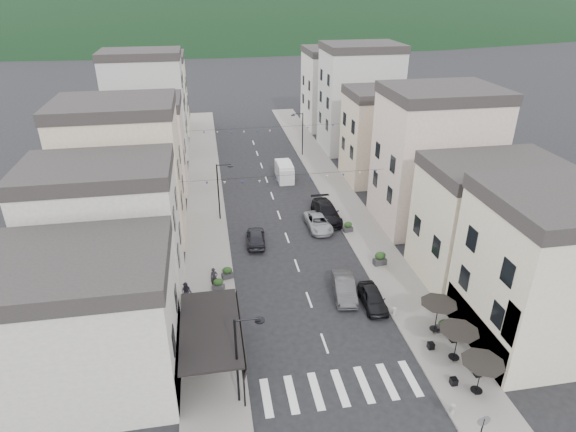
% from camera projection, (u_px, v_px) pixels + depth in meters
% --- Properties ---
extents(ground, '(700.00, 700.00, 0.00)m').
position_uv_depth(ground, '(350.00, 414.00, 27.29)').
color(ground, black).
rests_on(ground, ground).
extents(sidewalk_left, '(4.00, 76.00, 0.12)m').
position_uv_depth(sidewalk_left, '(205.00, 196.00, 54.36)').
color(sidewalk_left, slate).
rests_on(sidewalk_left, ground).
extents(sidewalk_right, '(4.00, 76.00, 0.12)m').
position_uv_depth(sidewalk_right, '(334.00, 188.00, 56.66)').
color(sidewalk_right, slate).
rests_on(sidewalk_right, ground).
extents(hill_backdrop, '(640.00, 360.00, 70.00)m').
position_uv_depth(hill_backdrop, '(209.00, 19.00, 292.11)').
color(hill_backdrop, black).
rests_on(hill_backdrop, ground).
extents(boutique_building, '(12.00, 8.00, 8.00)m').
position_uv_depth(boutique_building, '(68.00, 332.00, 27.56)').
color(boutique_building, '#ACA79E').
rests_on(boutique_building, ground).
extents(bistro_building, '(10.00, 8.00, 10.00)m').
position_uv_depth(bistro_building, '(554.00, 277.00, 30.83)').
color(bistro_building, beige).
rests_on(bistro_building, ground).
extents(boutique_awning, '(3.77, 7.50, 3.28)m').
position_uv_depth(boutique_awning, '(214.00, 328.00, 29.21)').
color(boutique_awning, black).
rests_on(boutique_awning, ground).
extents(buildings_row_left, '(10.20, 54.16, 14.00)m').
position_uv_depth(buildings_row_left, '(139.00, 133.00, 55.68)').
color(buildings_row_left, '#ACA79E').
rests_on(buildings_row_left, ground).
extents(buildings_row_right, '(10.20, 54.16, 14.50)m').
position_uv_depth(buildings_row_right, '(382.00, 122.00, 59.01)').
color(buildings_row_right, beige).
rests_on(buildings_row_right, ground).
extents(cafe_terrace, '(2.50, 8.10, 2.53)m').
position_uv_depth(cafe_terrace, '(458.00, 334.00, 29.90)').
color(cafe_terrace, black).
rests_on(cafe_terrace, ground).
extents(streetlamp_left_near, '(1.70, 0.56, 6.00)m').
position_uv_depth(streetlamp_left_near, '(241.00, 352.00, 26.52)').
color(streetlamp_left_near, black).
rests_on(streetlamp_left_near, ground).
extents(streetlamp_left_far, '(1.70, 0.56, 6.00)m').
position_uv_depth(streetlamp_left_far, '(221.00, 186.00, 47.71)').
color(streetlamp_left_far, black).
rests_on(streetlamp_left_far, ground).
extents(streetlamp_right_far, '(1.70, 0.56, 6.00)m').
position_uv_depth(streetlamp_right_far, '(301.00, 130.00, 65.38)').
color(streetlamp_right_far, black).
rests_on(streetlamp_right_far, ground).
extents(traffic_sign, '(0.70, 0.07, 2.70)m').
position_uv_depth(traffic_sign, '(482.00, 427.00, 24.24)').
color(traffic_sign, black).
rests_on(traffic_sign, ground).
extents(bollards, '(11.66, 10.26, 0.60)m').
position_uv_depth(bollards, '(327.00, 343.00, 31.96)').
color(bollards, gray).
rests_on(bollards, ground).
extents(bunting_near, '(19.00, 0.28, 0.62)m').
position_uv_depth(bunting_near, '(285.00, 179.00, 44.20)').
color(bunting_near, black).
rests_on(bunting_near, ground).
extents(bunting_far, '(19.00, 0.28, 0.62)m').
position_uv_depth(bunting_far, '(263.00, 130.00, 58.33)').
color(bunting_far, black).
rests_on(bunting_far, ground).
extents(parked_car_a, '(1.73, 4.02, 1.35)m').
position_uv_depth(parked_car_a, '(373.00, 298.00, 36.07)').
color(parked_car_a, black).
rests_on(parked_car_a, ground).
extents(parked_car_b, '(2.11, 4.55, 1.45)m').
position_uv_depth(parked_car_b, '(344.00, 288.00, 37.19)').
color(parked_car_b, '#38383B').
rests_on(parked_car_b, ground).
extents(parked_car_c, '(2.27, 4.73, 1.30)m').
position_uv_depth(parked_car_c, '(318.00, 222.00, 47.28)').
color(parked_car_c, gray).
rests_on(parked_car_c, ground).
extents(parked_car_d, '(2.41, 5.73, 1.65)m').
position_uv_depth(parked_car_d, '(326.00, 212.00, 48.98)').
color(parked_car_d, black).
rests_on(parked_car_d, ground).
extents(parked_car_e, '(2.00, 4.26, 1.41)m').
position_uv_depth(parked_car_e, '(256.00, 237.00, 44.46)').
color(parked_car_e, black).
rests_on(parked_car_e, ground).
extents(delivery_van, '(1.86, 4.55, 2.17)m').
position_uv_depth(delivery_van, '(284.00, 171.00, 58.76)').
color(delivery_van, silver).
rests_on(delivery_van, ground).
extents(pedestrian_a, '(0.68, 0.51, 1.68)m').
position_uv_depth(pedestrian_a, '(214.00, 278.00, 38.04)').
color(pedestrian_a, black).
rests_on(pedestrian_a, sidewalk_left).
extents(pedestrian_b, '(1.02, 0.90, 1.74)m').
position_uv_depth(pedestrian_b, '(187.00, 293.00, 36.15)').
color(pedestrian_b, black).
rests_on(pedestrian_b, sidewalk_left).
extents(planter_la, '(1.02, 0.77, 1.02)m').
position_uv_depth(planter_la, '(218.00, 284.00, 37.78)').
color(planter_la, '#2E2E31').
rests_on(planter_la, sidewalk_left).
extents(planter_lb, '(1.02, 0.73, 1.04)m').
position_uv_depth(planter_lb, '(227.00, 273.00, 39.27)').
color(planter_lb, '#29292C').
rests_on(planter_lb, sidewalk_left).
extents(planter_ra, '(0.94, 0.61, 0.99)m').
position_uv_depth(planter_ra, '(443.00, 326.00, 33.31)').
color(planter_ra, '#2C2C2F').
rests_on(planter_ra, sidewalk_right).
extents(planter_rb, '(1.16, 0.74, 1.22)m').
position_uv_depth(planter_rb, '(380.00, 258.00, 41.11)').
color(planter_rb, '#2D2C2F').
rests_on(planter_rb, sidewalk_right).
extents(planter_rc, '(1.00, 0.66, 1.04)m').
position_uv_depth(planter_rc, '(348.00, 227.00, 46.53)').
color(planter_rc, '#2B2B2D').
rests_on(planter_rc, sidewalk_right).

